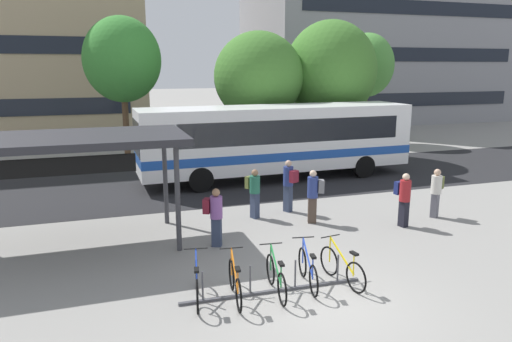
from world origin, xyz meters
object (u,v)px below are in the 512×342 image
Objects in this scene: transit_shelter at (59,143)px; commuter_maroon_pack_5 at (289,182)px; parked_bicycle_yellow_4 at (342,268)px; parked_bicycle_green_2 at (276,278)px; street_tree_3 at (122,60)px; parked_bicycle_orange_1 at (235,283)px; street_tree_2 at (367,66)px; parked_bicycle_blue_0 at (197,284)px; commuter_grey_pack_4 at (314,193)px; commuter_olive_pack_2 at (254,190)px; commuter_navy_pack_1 at (404,196)px; commuter_olive_pack_0 at (436,189)px; street_tree_0 at (259,77)px; parked_bicycle_blue_3 at (308,270)px; street_tree_1 at (330,71)px; city_bus at (276,139)px; commuter_maroon_pack_3 at (215,213)px.

commuter_maroon_pack_5 is at bearing 9.34° from transit_shelter.
transit_shelter reaches higher than parked_bicycle_yellow_4.
street_tree_3 is (-2.21, 16.68, 4.82)m from parked_bicycle_green_2.
street_tree_2 is (13.68, 18.04, 4.55)m from parked_bicycle_orange_1.
parked_bicycle_blue_0 is 1.71m from parked_bicycle_green_2.
parked_bicycle_blue_0 is 0.99× the size of commuter_grey_pack_4.
parked_bicycle_orange_1 is 0.23× the size of street_tree_3.
parked_bicycle_orange_1 is at bearing -127.18° from street_tree_2.
commuter_olive_pack_2 is 0.91× the size of commuter_maroon_pack_5.
commuter_olive_pack_0 is at bearing 96.89° from commuter_navy_pack_1.
parked_bicycle_yellow_4 is 1.00× the size of commuter_grey_pack_4.
street_tree_3 is (-1.29, 16.66, 4.82)m from parked_bicycle_orange_1.
parked_bicycle_green_2 is 17.50m from street_tree_3.
street_tree_0 reaches higher than commuter_grey_pack_4.
street_tree_3 reaches higher than commuter_grey_pack_4.
commuter_grey_pack_4 reaches higher than commuter_olive_pack_2.
parked_bicycle_blue_3 is 7.22m from transit_shelter.
parked_bicycle_green_2 is (0.92, -0.02, 0.00)m from parked_bicycle_orange_1.
parked_bicycle_blue_0 is 3.32m from parked_bicycle_yellow_4.
commuter_navy_pack_1 is (6.24, 3.01, 0.59)m from parked_bicycle_orange_1.
transit_shelter is 11.59m from commuter_olive_pack_0.
transit_shelter is 16.30m from street_tree_1.
parked_bicycle_blue_3 is 6.96m from commuter_olive_pack_0.
parked_bicycle_green_2 is 0.25× the size of street_tree_2.
street_tree_2 reaches higher than commuter_olive_pack_2.
city_bus is 1.64× the size of street_tree_3.
commuter_olive_pack_0 is at bearing -4.51° from transit_shelter.
parked_bicycle_blue_3 is 3.40m from commuter_maroon_pack_3.
commuter_olive_pack_0 is at bearing -140.69° from commuter_maroon_pack_5.
street_tree_0 is at bearing -178.55° from street_tree_1.
commuter_maroon_pack_5 is at bearing 78.25° from commuter_olive_pack_2.
city_bus is 7.13× the size of commuter_navy_pack_1.
transit_shelter is 0.99× the size of street_tree_0.
transit_shelter is 13.24m from street_tree_0.
commuter_maroon_pack_3 is (-2.22, 3.16, 0.56)m from parked_bicycle_yellow_4.
city_bus is 6.66m from street_tree_1.
commuter_navy_pack_1 is 2.76m from commuter_grey_pack_4.
parked_bicycle_blue_0 is 7.57m from commuter_navy_pack_1.
parked_bicycle_green_2 is at bearing -125.25° from street_tree_2.
city_bus is 10.28m from transit_shelter.
commuter_maroon_pack_3 is 14.24m from street_tree_3.
parked_bicycle_blue_0 is 2.52m from parked_bicycle_blue_3.
parked_bicycle_green_2 and parked_bicycle_blue_3 have the same top height.
parked_bicycle_yellow_4 is (1.62, 0.03, 0.00)m from parked_bicycle_green_2.
parked_bicycle_orange_1 and parked_bicycle_yellow_4 have the same top height.
street_tree_1 reaches higher than commuter_navy_pack_1.
commuter_olive_pack_2 is 0.22× the size of street_tree_1.
transit_shelter is at bearing 73.74° from commuter_maroon_pack_5.
street_tree_1 is (8.32, 14.26, 4.27)m from parked_bicycle_green_2.
commuter_grey_pack_4 is at bearing -16.44° from parked_bicycle_blue_3.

